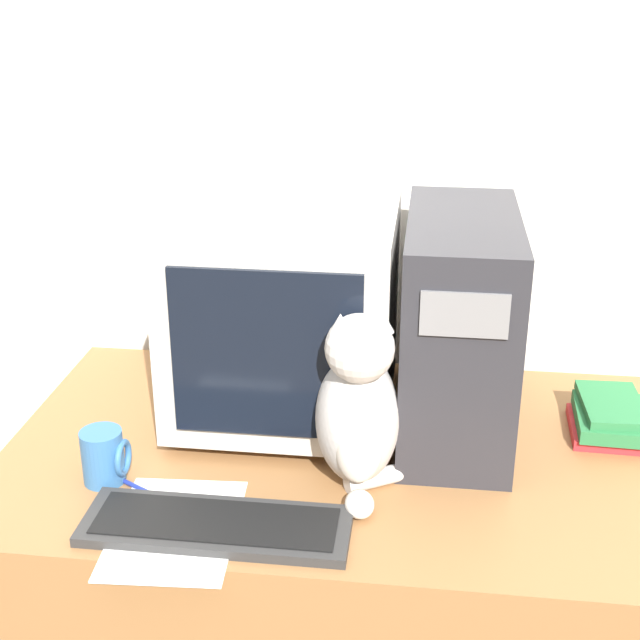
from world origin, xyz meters
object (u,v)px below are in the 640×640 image
Objects in this scene: crt_monitor at (287,310)px; keyboard at (216,525)px; book_stack at (612,419)px; pen at (139,488)px; mug at (105,456)px; computer_tower at (458,327)px; cat at (359,410)px.

crt_monitor is 0.50m from keyboard.
keyboard is 2.26× the size of book_stack.
pen is 0.09m from mug.
pen is (-0.22, -0.34, -0.22)m from crt_monitor.
crt_monitor is 4.54× the size of mug.
computer_tower is 4.59× the size of mug.
cat reaches higher than keyboard.
book_stack is at bearing 17.65° from cat.
pen is 1.25× the size of mug.
pen is (-0.17, 0.10, -0.01)m from keyboard.
mug is (-0.29, -0.32, -0.18)m from crt_monitor.
crt_monitor is at bearing 178.32° from book_stack.
book_stack reaches higher than keyboard.
book_stack is 1.95× the size of mug.
mug is at bearing -132.34° from crt_monitor.
keyboard is 0.84m from book_stack.
keyboard is at bearing -149.59° from book_stack.
mug is at bearing -155.55° from computer_tower.
crt_monitor is 3.63× the size of pen.
book_stack is 1.56× the size of pen.
computer_tower is 2.36× the size of book_stack.
cat is (0.17, -0.26, -0.08)m from crt_monitor.
cat reaches higher than mug.
crt_monitor is 0.70m from book_stack.
mug is (-0.46, -0.06, -0.09)m from cat.
crt_monitor is 0.47m from pen.
computer_tower is 0.37m from book_stack.
cat is at bearing 7.84° from mug.
keyboard is 4.41× the size of mug.
keyboard is (-0.05, -0.44, -0.22)m from crt_monitor.
crt_monitor is 0.35m from computer_tower.
pen is (-0.89, -0.32, -0.03)m from book_stack.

